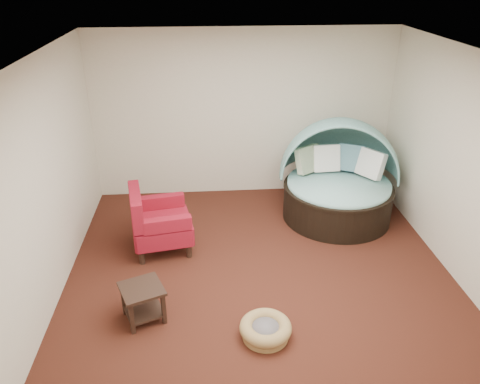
{
  "coord_description": "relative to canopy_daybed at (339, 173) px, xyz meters",
  "views": [
    {
      "loc": [
        -0.66,
        -5.03,
        3.69
      ],
      "look_at": [
        -0.21,
        0.6,
        0.9
      ],
      "focal_mm": 35.0,
      "sensor_mm": 36.0,
      "label": 1
    }
  ],
  "objects": [
    {
      "name": "pet_basket",
      "position": [
        -1.49,
        -2.67,
        -0.62
      ],
      "size": [
        0.64,
        0.64,
        0.2
      ],
      "rotation": [
        0.0,
        0.0,
        0.13
      ],
      "color": "olive",
      "rests_on": "floor"
    },
    {
      "name": "floor",
      "position": [
        -1.41,
        -1.5,
        -0.72
      ],
      "size": [
        5.0,
        5.0,
        0.0
      ],
      "primitive_type": "plane",
      "color": "#431F13",
      "rests_on": "ground"
    },
    {
      "name": "ceiling",
      "position": [
        -1.41,
        -1.5,
        2.08
      ],
      "size": [
        5.0,
        5.0,
        0.0
      ],
      "primitive_type": "plane",
      "rotation": [
        3.14,
        0.0,
        0.0
      ],
      "color": "white",
      "rests_on": "wall_back"
    },
    {
      "name": "red_armchair",
      "position": [
        -2.78,
        -0.8,
        -0.29
      ],
      "size": [
        0.93,
        0.93,
        0.94
      ],
      "rotation": [
        0.0,
        0.0,
        0.17
      ],
      "color": "black",
      "rests_on": "floor"
    },
    {
      "name": "wall_back",
      "position": [
        -1.41,
        1.0,
        0.68
      ],
      "size": [
        5.0,
        0.0,
        5.0
      ],
      "primitive_type": "plane",
      "rotation": [
        1.57,
        0.0,
        0.0
      ],
      "color": "beige",
      "rests_on": "floor"
    },
    {
      "name": "canopy_daybed",
      "position": [
        0.0,
        0.0,
        0.0
      ],
      "size": [
        2.06,
        2.01,
        1.56
      ],
      "rotation": [
        0.0,
        0.0,
        -0.2
      ],
      "color": "black",
      "rests_on": "floor"
    },
    {
      "name": "wall_right",
      "position": [
        1.09,
        -1.5,
        0.68
      ],
      "size": [
        0.0,
        5.0,
        5.0
      ],
      "primitive_type": "plane",
      "rotation": [
        1.57,
        0.0,
        -1.57
      ],
      "color": "beige",
      "rests_on": "floor"
    },
    {
      "name": "wall_front",
      "position": [
        -1.41,
        -4.0,
        0.68
      ],
      "size": [
        5.0,
        0.0,
        5.0
      ],
      "primitive_type": "plane",
      "rotation": [
        -1.57,
        0.0,
        0.0
      ],
      "color": "beige",
      "rests_on": "floor"
    },
    {
      "name": "wall_left",
      "position": [
        -3.91,
        -1.5,
        0.68
      ],
      "size": [
        0.0,
        5.0,
        5.0
      ],
      "primitive_type": "plane",
      "rotation": [
        1.57,
        0.0,
        1.57
      ],
      "color": "beige",
      "rests_on": "floor"
    },
    {
      "name": "side_table",
      "position": [
        -2.84,
        -2.26,
        -0.44
      ],
      "size": [
        0.59,
        0.59,
        0.43
      ],
      "rotation": [
        0.0,
        0.0,
        0.39
      ],
      "color": "black",
      "rests_on": "floor"
    }
  ]
}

